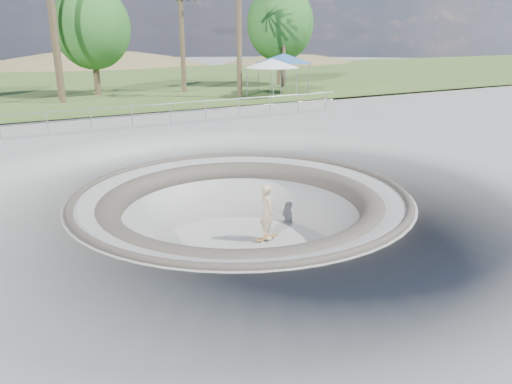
{
  "coord_description": "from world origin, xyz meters",
  "views": [
    {
      "loc": [
        -6.59,
        -12.93,
        4.76
      ],
      "look_at": [
        0.64,
        0.22,
        -0.1
      ],
      "focal_mm": 35.0,
      "sensor_mm": 36.0,
      "label": 1
    }
  ],
  "objects": [
    {
      "name": "skater",
      "position": [
        1.16,
        0.39,
        -0.89
      ],
      "size": [
        0.51,
        0.71,
        1.84
      ],
      "primitive_type": "imported",
      "rotation": [
        0.0,
        0.0,
        1.47
      ],
      "color": "tan",
      "rests_on": "skateboard"
    },
    {
      "name": "ground",
      "position": [
        0.0,
        0.0,
        0.0
      ],
      "size": [
        180.0,
        180.0,
        0.0
      ],
      "primitive_type": "plane",
      "color": "gray",
      "rests_on": "ground"
    },
    {
      "name": "canopy_white",
      "position": [
        11.71,
        18.0,
        2.6
      ],
      "size": [
        4.99,
        4.99,
        2.65
      ],
      "color": "#93959B",
      "rests_on": "ground"
    },
    {
      "name": "skate_bowl",
      "position": [
        0.0,
        0.0,
        -1.83
      ],
      "size": [
        14.0,
        14.0,
        4.1
      ],
      "color": "gray",
      "rests_on": "ground"
    },
    {
      "name": "bushy_tree_mid",
      "position": [
        1.15,
        25.29,
        4.98
      ],
      "size": [
        5.38,
        4.89,
        7.76
      ],
      "color": "brown",
      "rests_on": "ground"
    },
    {
      "name": "canopy_blue",
      "position": [
        13.76,
        19.76,
        2.81
      ],
      "size": [
        5.68,
        5.68,
        2.9
      ],
      "color": "#93959B",
      "rests_on": "ground"
    },
    {
      "name": "grass_strip",
      "position": [
        0.0,
        34.0,
        0.22
      ],
      "size": [
        180.0,
        36.0,
        0.12
      ],
      "color": "#3E5B24",
      "rests_on": "ground"
    },
    {
      "name": "bushy_tree_right",
      "position": [
        16.7,
        25.14,
        5.34
      ],
      "size": [
        5.78,
        5.25,
        8.34
      ],
      "color": "brown",
      "rests_on": "ground"
    },
    {
      "name": "skateboard",
      "position": [
        1.16,
        0.39,
        -1.83
      ],
      "size": [
        0.9,
        0.41,
        0.09
      ],
      "color": "olive",
      "rests_on": "ground"
    },
    {
      "name": "distant_hills",
      "position": [
        3.78,
        57.17,
        -7.02
      ],
      "size": [
        103.2,
        45.0,
        28.6
      ],
      "color": "brown",
      "rests_on": "ground"
    },
    {
      "name": "safety_railing",
      "position": [
        0.0,
        12.0,
        0.69
      ],
      "size": [
        25.0,
        0.06,
        1.03
      ],
      "color": "#93959B",
      "rests_on": "ground"
    }
  ]
}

